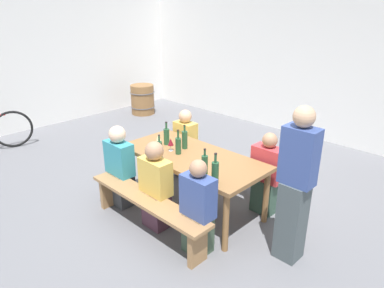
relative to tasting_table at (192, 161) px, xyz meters
name	(u,v)px	position (x,y,z in m)	size (l,w,h in m)	color
ground_plane	(192,207)	(0.00, 0.00, -0.67)	(24.00, 24.00, 0.00)	slate
back_wall	(330,57)	(0.00, 3.68, 0.93)	(14.00, 0.20, 3.20)	white
side_wall	(26,53)	(-4.79, 0.00, 0.93)	(0.20, 7.76, 3.20)	white
tasting_table	(192,161)	(0.00, 0.00, 0.00)	(1.91, 0.89, 0.75)	olive
bench_near	(147,205)	(0.00, -0.74, -0.32)	(1.81, 0.30, 0.45)	#9E7247
bench_far	(228,166)	(0.00, 0.74, -0.32)	(1.81, 0.30, 0.45)	#9E7247
wine_bottle_0	(160,150)	(-0.18, -0.38, 0.20)	(0.07, 0.07, 0.33)	#234C2D
wine_bottle_1	(205,164)	(0.46, -0.27, 0.19)	(0.07, 0.07, 0.30)	#234C2D
wine_bottle_2	(215,172)	(0.68, -0.35, 0.20)	(0.08, 0.08, 0.34)	#234C2D
wine_bottle_3	(167,136)	(-0.50, 0.03, 0.20)	(0.08, 0.08, 0.32)	#234C2D
wine_bottle_4	(185,139)	(-0.22, 0.09, 0.20)	(0.07, 0.07, 0.32)	#234C2D
wine_bottle_5	(178,145)	(-0.15, -0.09, 0.19)	(0.07, 0.07, 0.32)	#234C2D
wine_glass_0	(158,138)	(-0.50, -0.12, 0.22)	(0.07, 0.07, 0.19)	silver
wine_glass_1	(171,142)	(-0.30, -0.09, 0.20)	(0.07, 0.07, 0.17)	silver
seated_guest_near_0	(120,168)	(-0.73, -0.59, -0.15)	(0.41, 0.24, 1.11)	#3D3F42
seated_guest_near_1	(156,187)	(-0.01, -0.59, -0.15)	(0.40, 0.24, 1.09)	#4F2D3A
seated_guest_near_2	(198,210)	(0.67, -0.59, -0.16)	(0.36, 0.24, 1.08)	#405541
seated_guest_far_0	(185,145)	(-0.72, 0.59, -0.16)	(0.34, 0.24, 1.07)	#30354C
seated_guest_far_1	(267,176)	(0.73, 0.59, -0.17)	(0.39, 0.24, 1.08)	#365242
standing_host	(295,188)	(1.41, 0.01, 0.14)	(0.33, 0.24, 1.66)	#454F52
wine_barrel	(143,99)	(-3.91, 2.26, -0.32)	(0.60, 0.60, 0.71)	olive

